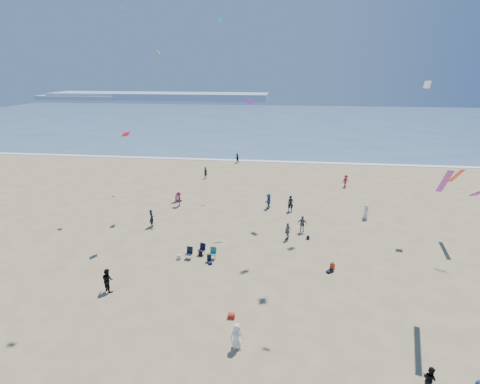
# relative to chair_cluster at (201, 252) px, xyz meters

# --- Properties ---
(ground) EXTENTS (220.00, 220.00, 0.00)m
(ground) POSITION_rel_chair_cluster_xyz_m (1.60, -10.02, -0.50)
(ground) COLOR tan
(ground) RESTS_ON ground
(ocean) EXTENTS (220.00, 100.00, 0.06)m
(ocean) POSITION_rel_chair_cluster_xyz_m (1.60, 84.98, -0.47)
(ocean) COLOR #476B84
(ocean) RESTS_ON ground
(surf_line) EXTENTS (220.00, 1.20, 0.08)m
(surf_line) POSITION_rel_chair_cluster_xyz_m (1.60, 34.98, -0.46)
(surf_line) COLOR white
(surf_line) RESTS_ON ground
(headland_far) EXTENTS (110.00, 20.00, 3.20)m
(headland_far) POSITION_rel_chair_cluster_xyz_m (-58.40, 159.98, 1.10)
(headland_far) COLOR #7A8EA8
(headland_far) RESTS_ON ground
(headland_near) EXTENTS (40.00, 14.00, 2.00)m
(headland_near) POSITION_rel_chair_cluster_xyz_m (-98.40, 154.98, 0.50)
(headland_near) COLOR #7A8EA8
(headland_near) RESTS_ON ground
(standing_flyers) EXTENTS (29.74, 47.37, 1.89)m
(standing_flyers) POSITION_rel_chair_cluster_xyz_m (4.08, 4.97, 0.35)
(standing_flyers) COLOR black
(standing_flyers) RESTS_ON ground
(seated_group) EXTENTS (17.87, 31.43, 0.84)m
(seated_group) POSITION_rel_chair_cluster_xyz_m (2.39, -4.39, -0.08)
(seated_group) COLOR white
(seated_group) RESTS_ON ground
(chair_cluster) EXTENTS (2.66, 1.52, 1.00)m
(chair_cluster) POSITION_rel_chair_cluster_xyz_m (0.00, 0.00, 0.00)
(chair_cluster) COLOR black
(chair_cluster) RESTS_ON ground
(white_tote) EXTENTS (0.35, 0.20, 0.40)m
(white_tote) POSITION_rel_chair_cluster_xyz_m (-1.79, -0.51, -0.30)
(white_tote) COLOR silver
(white_tote) RESTS_ON ground
(black_backpack) EXTENTS (0.30, 0.22, 0.38)m
(black_backpack) POSITION_rel_chair_cluster_xyz_m (-0.11, 0.28, -0.31)
(black_backpack) COLOR black
(black_backpack) RESTS_ON ground
(cooler) EXTENTS (0.45, 0.30, 0.30)m
(cooler) POSITION_rel_chair_cluster_xyz_m (3.76, -7.70, -0.35)
(cooler) COLOR #AA2518
(cooler) RESTS_ON ground
(navy_bag) EXTENTS (0.28, 0.18, 0.34)m
(navy_bag) POSITION_rel_chair_cluster_xyz_m (9.21, 4.76, -0.33)
(navy_bag) COLOR black
(navy_bag) RESTS_ON ground
(kites_aloft) EXTENTS (39.05, 43.61, 28.50)m
(kites_aloft) POSITION_rel_chair_cluster_xyz_m (10.63, 3.28, 14.91)
(kites_aloft) COLOR #CD491A
(kites_aloft) RESTS_ON ground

